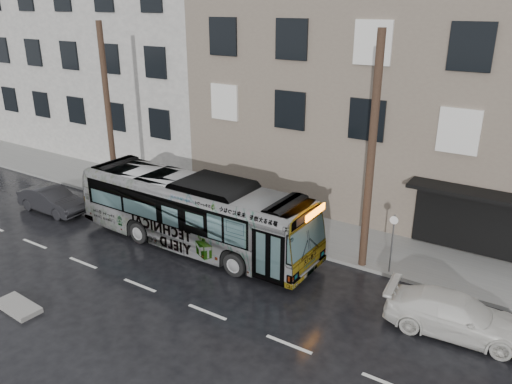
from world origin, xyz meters
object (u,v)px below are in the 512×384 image
at_px(utility_pole_rear, 108,113).
at_px(utility_pole_front, 371,156).
at_px(white_sedan, 456,315).
at_px(bus, 194,212).
at_px(sign_post, 392,244).
at_px(dark_sedan, 52,200).

bearing_deg(utility_pole_rear, utility_pole_front, 0.00).
height_order(utility_pole_rear, white_sedan, utility_pole_rear).
bearing_deg(bus, sign_post, -74.66).
relative_size(utility_pole_front, bus, 0.80).
xyz_separation_m(bus, white_sedan, (10.92, -0.33, -0.93)).
distance_m(utility_pole_front, sign_post, 3.48).
bearing_deg(white_sedan, sign_post, 45.86).
relative_size(utility_pole_front, utility_pole_rear, 1.00).
height_order(utility_pole_front, white_sedan, utility_pole_front).
height_order(white_sedan, dark_sedan, white_sedan).
relative_size(sign_post, white_sedan, 0.54).
distance_m(utility_pole_rear, bus, 8.04).
height_order(utility_pole_rear, dark_sedan, utility_pole_rear).
xyz_separation_m(sign_post, bus, (-7.97, -2.06, 0.23)).
height_order(utility_pole_front, bus, utility_pole_front).
relative_size(utility_pole_front, white_sedan, 2.04).
distance_m(utility_pole_front, dark_sedan, 16.14).
height_order(sign_post, dark_sedan, sign_post).
height_order(utility_pole_rear, bus, utility_pole_rear).
distance_m(white_sedan, dark_sedan, 19.40).
height_order(utility_pole_front, dark_sedan, utility_pole_front).
height_order(bus, dark_sedan, bus).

